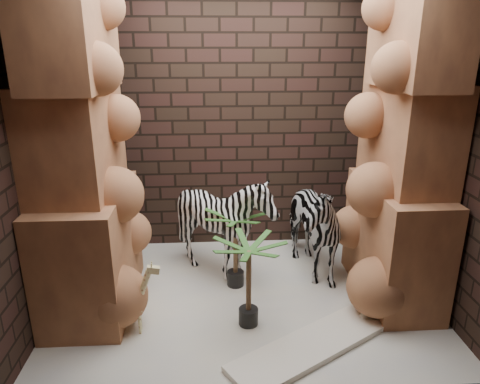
{
  "coord_description": "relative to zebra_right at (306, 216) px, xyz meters",
  "views": [
    {
      "loc": [
        -0.28,
        -3.71,
        2.35
      ],
      "look_at": [
        -0.03,
        0.15,
        1.02
      ],
      "focal_mm": 33.1,
      "sensor_mm": 36.0,
      "label": 1
    }
  ],
  "objects": [
    {
      "name": "floor",
      "position": [
        -0.67,
        -0.48,
        -0.63
      ],
      "size": [
        3.5,
        3.5,
        0.0
      ],
      "primitive_type": "plane",
      "color": "beige",
      "rests_on": "ground"
    },
    {
      "name": "wall_back",
      "position": [
        -0.67,
        0.77,
        0.87
      ],
      "size": [
        3.5,
        0.0,
        3.5
      ],
      "primitive_type": "plane",
      "rotation": [
        1.57,
        0.0,
        0.0
      ],
      "color": "black",
      "rests_on": "ground"
    },
    {
      "name": "wall_front",
      "position": [
        -0.67,
        -1.73,
        0.87
      ],
      "size": [
        3.5,
        0.0,
        3.5
      ],
      "primitive_type": "plane",
      "rotation": [
        -1.57,
        0.0,
        0.0
      ],
      "color": "black",
      "rests_on": "ground"
    },
    {
      "name": "wall_left",
      "position": [
        -2.42,
        -0.48,
        0.87
      ],
      "size": [
        0.0,
        3.0,
        3.0
      ],
      "primitive_type": "plane",
      "rotation": [
        1.57,
        0.0,
        1.57
      ],
      "color": "black",
      "rests_on": "ground"
    },
    {
      "name": "wall_right",
      "position": [
        1.08,
        -0.48,
        0.87
      ],
      "size": [
        0.0,
        3.0,
        3.0
      ],
      "primitive_type": "plane",
      "rotation": [
        1.57,
        0.0,
        -1.57
      ],
      "color": "black",
      "rests_on": "ground"
    },
    {
      "name": "rock_pillar_left",
      "position": [
        -2.07,
        -0.48,
        0.87
      ],
      "size": [
        0.68,
        1.3,
        3.0
      ],
      "primitive_type": null,
      "color": "#BB7A4A",
      "rests_on": "floor"
    },
    {
      "name": "rock_pillar_right",
      "position": [
        0.75,
        -0.48,
        0.87
      ],
      "size": [
        0.58,
        1.25,
        3.0
      ],
      "primitive_type": null,
      "color": "#BB7A4A",
      "rests_on": "floor"
    },
    {
      "name": "zebra_right",
      "position": [
        0.0,
        0.0,
        0.0
      ],
      "size": [
        0.8,
        1.17,
        1.27
      ],
      "primitive_type": "imported",
      "rotation": [
        0.0,
        0.0,
        0.22
      ],
      "color": "white",
      "rests_on": "floor"
    },
    {
      "name": "zebra_left",
      "position": [
        -0.85,
        -0.03,
        -0.11
      ],
      "size": [
        1.01,
        1.22,
        1.04
      ],
      "primitive_type": "imported",
      "rotation": [
        0.0,
        0.0,
        0.08
      ],
      "color": "white",
      "rests_on": "floor"
    },
    {
      "name": "giraffe_toy",
      "position": [
        -1.68,
        -0.96,
        -0.3
      ],
      "size": [
        0.35,
        0.14,
        0.66
      ],
      "primitive_type": null,
      "rotation": [
        0.0,
        0.0,
        0.08
      ],
      "color": "#F1E7A1",
      "rests_on": "floor"
    },
    {
      "name": "palm_front",
      "position": [
        -0.74,
        -0.25,
        -0.23
      ],
      "size": [
        0.36,
        0.36,
        0.81
      ],
      "primitive_type": null,
      "color": "#1F4917",
      "rests_on": "floor"
    },
    {
      "name": "palm_back",
      "position": [
        -0.67,
        -0.91,
        -0.23
      ],
      "size": [
        0.36,
        0.36,
        0.8
      ],
      "primitive_type": null,
      "color": "#1F4917",
      "rests_on": "floor"
    },
    {
      "name": "surfboard",
      "position": [
        -0.13,
        -1.24,
        -0.61
      ],
      "size": [
        1.57,
        1.17,
        0.05
      ],
      "primitive_type": "cube",
      "rotation": [
        0.0,
        0.0,
        0.55
      ],
      "color": "silver",
      "rests_on": "floor"
    }
  ]
}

